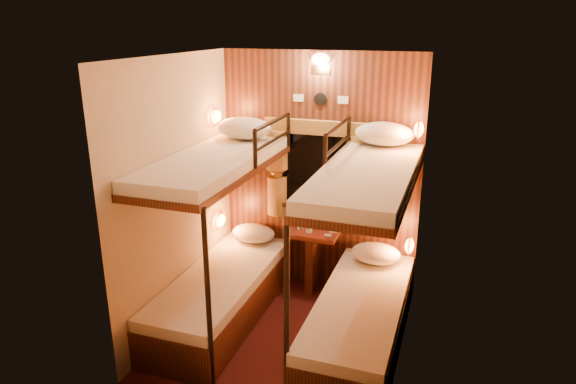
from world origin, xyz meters
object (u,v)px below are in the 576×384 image
at_px(bunk_right, 362,286).
at_px(bottle_right, 309,223).
at_px(bunk_left, 221,263).
at_px(table, 313,253).
at_px(bottle_left, 300,220).

height_order(bunk_right, bottle_right, bunk_right).
relative_size(bunk_left, bunk_right, 1.00).
height_order(table, bottle_left, bottle_left).
xyz_separation_m(bunk_right, table, (-0.65, 0.78, -0.14)).
xyz_separation_m(bunk_right, bottle_right, (-0.68, 0.74, 0.19)).
distance_m(bunk_left, table, 1.02).
height_order(bunk_right, bottle_left, bunk_right).
relative_size(bunk_right, bottle_left, 8.01).
distance_m(table, bottle_left, 0.37).
xyz_separation_m(bunk_left, bunk_right, (1.30, 0.00, 0.00)).
xyz_separation_m(table, bottle_right, (-0.03, -0.04, 0.33)).
bearing_deg(bunk_right, bunk_left, 180.00).
bearing_deg(bunk_right, bottle_right, 132.52).
bearing_deg(table, bunk_left, -129.67).
relative_size(table, bottle_right, 2.87).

